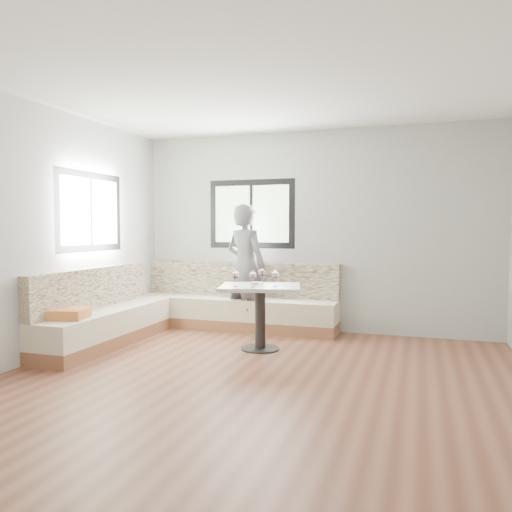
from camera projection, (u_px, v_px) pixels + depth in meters
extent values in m
cube|color=brown|center=(257.00, 382.00, 4.70)|extent=(5.00, 5.00, 0.01)
cube|color=white|center=(257.00, 79.00, 4.54)|extent=(5.00, 5.00, 0.01)
cube|color=#B7B7B2|center=(312.00, 231.00, 6.99)|extent=(5.00, 0.01, 2.80)
cube|color=#B7B7B2|center=(84.00, 239.00, 2.25)|extent=(5.00, 0.01, 2.80)
cube|color=#B7B7B2|center=(38.00, 232.00, 5.40)|extent=(0.01, 5.00, 2.80)
cube|color=black|center=(251.00, 214.00, 7.24)|extent=(1.30, 0.02, 1.00)
cube|color=black|center=(90.00, 212.00, 6.23)|extent=(0.02, 1.30, 1.00)
cube|color=#8E5C41|center=(236.00, 324.00, 7.13)|extent=(2.90, 0.55, 0.16)
cube|color=beige|center=(236.00, 308.00, 7.12)|extent=(2.90, 0.55, 0.29)
cube|color=beige|center=(241.00, 279.00, 7.29)|extent=(2.90, 0.14, 0.50)
cube|color=#8E5C41|center=(107.00, 339.00, 6.17)|extent=(0.55, 2.25, 0.16)
cube|color=beige|center=(107.00, 321.00, 6.16)|extent=(0.55, 2.25, 0.29)
cube|color=beige|center=(92.00, 288.00, 6.20)|extent=(0.14, 2.25, 0.50)
cube|color=gold|center=(69.00, 314.00, 5.49)|extent=(0.45, 0.45, 0.11)
cylinder|color=black|center=(260.00, 349.00, 5.94)|extent=(0.46, 0.46, 0.02)
cylinder|color=black|center=(260.00, 319.00, 5.92)|extent=(0.12, 0.12, 0.73)
cube|color=silver|center=(260.00, 287.00, 5.90)|extent=(1.08, 0.93, 0.04)
imported|color=#57545B|center=(246.00, 268.00, 6.95)|extent=(0.76, 0.63, 1.78)
cylinder|color=white|center=(255.00, 283.00, 5.94)|extent=(0.10, 0.10, 0.04)
sphere|color=black|center=(256.00, 282.00, 5.95)|extent=(0.02, 0.02, 0.02)
sphere|color=black|center=(254.00, 282.00, 5.95)|extent=(0.02, 0.02, 0.02)
sphere|color=black|center=(255.00, 283.00, 5.93)|extent=(0.02, 0.02, 0.02)
cylinder|color=white|center=(236.00, 286.00, 5.78)|extent=(0.06, 0.06, 0.01)
cylinder|color=white|center=(236.00, 283.00, 5.78)|extent=(0.01, 0.01, 0.08)
ellipsoid|color=white|center=(236.00, 275.00, 5.78)|extent=(0.08, 0.08, 0.10)
cylinder|color=#490316|center=(236.00, 277.00, 5.78)|extent=(0.06, 0.06, 0.02)
cylinder|color=white|center=(253.00, 287.00, 5.73)|extent=(0.06, 0.06, 0.01)
cylinder|color=white|center=(253.00, 283.00, 5.73)|extent=(0.01, 0.01, 0.08)
ellipsoid|color=white|center=(253.00, 275.00, 5.72)|extent=(0.08, 0.08, 0.10)
cylinder|color=#490316|center=(253.00, 277.00, 5.72)|extent=(0.06, 0.06, 0.02)
cylinder|color=white|center=(275.00, 286.00, 5.78)|extent=(0.06, 0.06, 0.01)
cylinder|color=white|center=(275.00, 283.00, 5.78)|extent=(0.01, 0.01, 0.08)
ellipsoid|color=white|center=(275.00, 275.00, 5.77)|extent=(0.08, 0.08, 0.10)
cylinder|color=#490316|center=(275.00, 277.00, 5.78)|extent=(0.06, 0.06, 0.02)
cylinder|color=white|center=(262.00, 284.00, 6.02)|extent=(0.06, 0.06, 0.01)
cylinder|color=white|center=(262.00, 280.00, 6.02)|extent=(0.01, 0.01, 0.08)
ellipsoid|color=white|center=(262.00, 273.00, 6.02)|extent=(0.08, 0.08, 0.10)
cylinder|color=#490316|center=(262.00, 275.00, 6.02)|extent=(0.06, 0.06, 0.02)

